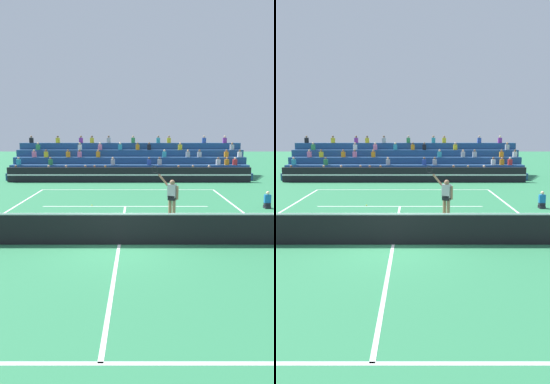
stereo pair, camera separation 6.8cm
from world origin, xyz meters
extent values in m
plane|color=#2D7A4C|center=(0.00, 0.00, 0.00)|extent=(120.00, 120.00, 0.00)
cube|color=white|center=(0.00, 11.90, 0.00)|extent=(11.00, 0.10, 0.01)
cube|color=white|center=(0.00, -6.43, 0.00)|extent=(8.25, 0.10, 0.01)
cube|color=white|center=(0.00, 6.43, 0.00)|extent=(8.25, 0.10, 0.01)
cube|color=white|center=(0.00, 0.00, 0.00)|extent=(0.10, 12.85, 0.01)
cube|color=black|center=(0.00, 0.00, 0.50)|extent=(11.90, 0.02, 1.00)
cube|color=white|center=(0.00, 0.00, 1.03)|extent=(11.90, 0.04, 0.06)
cube|color=black|center=(0.00, 15.60, 0.55)|extent=(18.00, 0.24, 1.10)
cube|color=white|center=(0.00, 15.47, 0.55)|extent=(18.00, 0.02, 0.10)
cube|color=navy|center=(0.00, 16.88, 0.28)|extent=(18.88, 0.95, 0.55)
cube|color=#338C4C|center=(4.88, 16.71, 0.77)|extent=(0.32, 0.22, 0.44)
sphere|color=#9E7051|center=(4.88, 16.71, 1.09)|extent=(0.18, 0.18, 0.18)
cube|color=#338C4C|center=(-6.20, 16.71, 0.77)|extent=(0.32, 0.22, 0.44)
sphere|color=tan|center=(-6.20, 16.71, 1.09)|extent=(0.18, 0.18, 0.18)
cube|color=#2D4CA5|center=(-3.37, 16.71, 0.77)|extent=(0.32, 0.22, 0.44)
sphere|color=#9E7051|center=(-3.37, 16.71, 1.09)|extent=(0.18, 0.18, 0.18)
cube|color=yellow|center=(-1.83, 16.71, 0.77)|extent=(0.32, 0.22, 0.44)
sphere|color=brown|center=(-1.83, 16.71, 1.09)|extent=(0.18, 0.18, 0.18)
cube|color=black|center=(-8.71, 16.71, 0.77)|extent=(0.32, 0.22, 0.44)
sphere|color=brown|center=(-8.71, 16.71, 1.09)|extent=(0.18, 0.18, 0.18)
cube|color=orange|center=(3.78, 16.71, 0.77)|extent=(0.32, 0.22, 0.44)
sphere|color=#9E7051|center=(3.78, 16.71, 1.09)|extent=(0.18, 0.18, 0.18)
cube|color=red|center=(-2.66, 16.71, 0.77)|extent=(0.32, 0.22, 0.44)
sphere|color=brown|center=(-2.66, 16.71, 1.09)|extent=(0.18, 0.18, 0.18)
cube|color=silver|center=(6.12, 16.71, 0.77)|extent=(0.32, 0.22, 0.44)
sphere|color=beige|center=(6.12, 16.71, 1.09)|extent=(0.18, 0.18, 0.18)
cube|color=silver|center=(-4.86, 16.71, 0.77)|extent=(0.32, 0.22, 0.44)
sphere|color=tan|center=(-4.86, 16.71, 1.09)|extent=(0.18, 0.18, 0.18)
cube|color=navy|center=(0.00, 17.83, 0.55)|extent=(18.88, 0.95, 1.10)
cube|color=#B2B2B7|center=(-1.32, 17.66, 1.32)|extent=(0.32, 0.22, 0.44)
sphere|color=tan|center=(-1.32, 17.66, 1.64)|extent=(0.18, 0.18, 0.18)
cube|color=#B2B2B7|center=(2.38, 17.66, 1.32)|extent=(0.32, 0.22, 0.44)
sphere|color=brown|center=(2.38, 17.66, 1.64)|extent=(0.18, 0.18, 0.18)
cube|color=silver|center=(7.01, 17.66, 1.32)|extent=(0.32, 0.22, 0.44)
sphere|color=brown|center=(7.01, 17.66, 1.64)|extent=(0.18, 0.18, 0.18)
cube|color=orange|center=(7.70, 17.66, 1.32)|extent=(0.32, 0.22, 0.44)
sphere|color=#9E7051|center=(7.70, 17.66, 1.64)|extent=(0.18, 0.18, 0.18)
cube|color=#338C4C|center=(-6.25, 17.66, 1.32)|extent=(0.32, 0.22, 0.44)
sphere|color=brown|center=(-6.25, 17.66, 1.64)|extent=(0.18, 0.18, 0.18)
cube|color=red|center=(8.34, 17.66, 1.32)|extent=(0.32, 0.22, 0.44)
sphere|color=beige|center=(8.34, 17.66, 1.64)|extent=(0.18, 0.18, 0.18)
cube|color=teal|center=(-8.78, 17.66, 1.32)|extent=(0.32, 0.22, 0.44)
sphere|color=tan|center=(-8.78, 17.66, 1.64)|extent=(0.18, 0.18, 0.18)
cube|color=#2D4CA5|center=(1.55, 17.66, 1.32)|extent=(0.32, 0.22, 0.44)
sphere|color=brown|center=(1.55, 17.66, 1.64)|extent=(0.18, 0.18, 0.18)
cube|color=navy|center=(0.00, 18.78, 0.83)|extent=(18.88, 0.95, 1.65)
cube|color=silver|center=(8.96, 18.61, 1.87)|extent=(0.32, 0.22, 0.44)
sphere|color=brown|center=(8.96, 18.61, 2.19)|extent=(0.18, 0.18, 0.18)
cube|color=#B2B2B7|center=(5.68, 18.61, 1.87)|extent=(0.32, 0.22, 0.44)
sphere|color=brown|center=(5.68, 18.61, 2.19)|extent=(0.18, 0.18, 0.18)
cube|color=orange|center=(-5.02, 18.61, 1.87)|extent=(0.32, 0.22, 0.44)
sphere|color=brown|center=(-5.02, 18.61, 2.19)|extent=(0.18, 0.18, 0.18)
cube|color=teal|center=(2.82, 18.61, 1.87)|extent=(0.32, 0.22, 0.44)
sphere|color=beige|center=(2.82, 18.61, 2.19)|extent=(0.18, 0.18, 0.18)
cube|color=pink|center=(-7.79, 18.61, 1.87)|extent=(0.32, 0.22, 0.44)
sphere|color=tan|center=(-7.79, 18.61, 2.19)|extent=(0.18, 0.18, 0.18)
cube|color=orange|center=(7.86, 18.61, 1.87)|extent=(0.32, 0.22, 0.44)
sphere|color=brown|center=(7.86, 18.61, 2.19)|extent=(0.18, 0.18, 0.18)
cube|color=yellow|center=(-6.81, 18.61, 1.87)|extent=(0.32, 0.22, 0.44)
sphere|color=brown|center=(-6.81, 18.61, 2.19)|extent=(0.18, 0.18, 0.18)
cube|color=orange|center=(-2.58, 18.61, 1.87)|extent=(0.32, 0.22, 0.44)
sphere|color=#9E7051|center=(-2.58, 18.61, 2.19)|extent=(0.18, 0.18, 0.18)
cube|color=pink|center=(-4.09, 18.61, 1.87)|extent=(0.32, 0.22, 0.44)
sphere|color=brown|center=(-4.09, 18.61, 2.19)|extent=(0.18, 0.18, 0.18)
cube|color=#B2B2B7|center=(4.73, 18.61, 1.87)|extent=(0.32, 0.22, 0.44)
sphere|color=tan|center=(4.73, 18.61, 2.19)|extent=(0.18, 0.18, 0.18)
cube|color=navy|center=(0.00, 19.73, 1.10)|extent=(18.88, 0.95, 2.20)
cube|color=#B2B2B7|center=(8.54, 19.56, 2.42)|extent=(0.32, 0.22, 0.44)
sphere|color=#9E7051|center=(8.54, 19.56, 2.74)|extent=(0.18, 0.18, 0.18)
cube|color=yellow|center=(4.20, 19.56, 2.42)|extent=(0.32, 0.22, 0.44)
sphere|color=tan|center=(4.20, 19.56, 2.74)|extent=(0.18, 0.18, 0.18)
cube|color=pink|center=(-2.51, 19.56, 2.42)|extent=(0.32, 0.22, 0.44)
sphere|color=beige|center=(-2.51, 19.56, 2.74)|extent=(0.18, 0.18, 0.18)
cube|color=#338C4C|center=(-7.70, 19.56, 2.42)|extent=(0.32, 0.22, 0.44)
sphere|color=tan|center=(-7.70, 19.56, 2.74)|extent=(0.18, 0.18, 0.18)
cube|color=orange|center=(0.64, 19.56, 2.42)|extent=(0.32, 0.22, 0.44)
sphere|color=brown|center=(0.64, 19.56, 2.74)|extent=(0.18, 0.18, 0.18)
cube|color=teal|center=(-0.83, 19.56, 2.42)|extent=(0.32, 0.22, 0.44)
sphere|color=beige|center=(-0.83, 19.56, 2.74)|extent=(0.18, 0.18, 0.18)
cube|color=black|center=(1.60, 19.56, 2.42)|extent=(0.32, 0.22, 0.44)
sphere|color=brown|center=(1.60, 19.56, 2.74)|extent=(0.18, 0.18, 0.18)
cube|color=silver|center=(-4.19, 19.56, 2.42)|extent=(0.32, 0.22, 0.44)
sphere|color=tan|center=(-4.19, 19.56, 2.74)|extent=(0.18, 0.18, 0.18)
cube|color=navy|center=(0.00, 20.68, 1.38)|extent=(18.88, 0.95, 2.75)
cube|color=#338C4C|center=(0.26, 20.51, 2.97)|extent=(0.32, 0.22, 0.44)
sphere|color=tan|center=(0.26, 20.51, 3.29)|extent=(0.18, 0.18, 0.18)
cube|color=#B2B2B7|center=(-1.85, 20.51, 2.97)|extent=(0.32, 0.22, 0.44)
sphere|color=brown|center=(-1.85, 20.51, 3.29)|extent=(0.18, 0.18, 0.18)
cube|color=purple|center=(8.13, 20.51, 2.97)|extent=(0.32, 0.22, 0.44)
sphere|color=beige|center=(8.13, 20.51, 3.29)|extent=(0.18, 0.18, 0.18)
cube|color=yellow|center=(3.33, 20.51, 2.97)|extent=(0.32, 0.22, 0.44)
sphere|color=#9E7051|center=(3.33, 20.51, 3.29)|extent=(0.18, 0.18, 0.18)
cube|color=black|center=(-8.49, 20.51, 2.97)|extent=(0.32, 0.22, 0.44)
sphere|color=#9E7051|center=(-8.49, 20.51, 3.29)|extent=(0.18, 0.18, 0.18)
cube|color=#2D4CA5|center=(6.36, 20.51, 2.97)|extent=(0.32, 0.22, 0.44)
sphere|color=tan|center=(6.36, 20.51, 3.29)|extent=(0.18, 0.18, 0.18)
cube|color=yellow|center=(-3.29, 20.51, 2.97)|extent=(0.32, 0.22, 0.44)
sphere|color=brown|center=(-3.29, 20.51, 3.29)|extent=(0.18, 0.18, 0.18)
cube|color=teal|center=(2.41, 20.51, 2.97)|extent=(0.32, 0.22, 0.44)
sphere|color=#9E7051|center=(2.41, 20.51, 3.29)|extent=(0.18, 0.18, 0.18)
cube|color=purple|center=(-4.23, 20.51, 2.97)|extent=(0.32, 0.22, 0.44)
sphere|color=brown|center=(-4.23, 20.51, 3.29)|extent=(0.18, 0.18, 0.18)
cube|color=yellow|center=(-6.23, 20.51, 2.97)|extent=(0.32, 0.22, 0.44)
sphere|color=brown|center=(-6.23, 20.51, 3.29)|extent=(0.18, 0.18, 0.18)
cube|color=black|center=(6.94, 5.97, 0.06)|extent=(0.28, 0.36, 0.12)
cube|color=black|center=(6.94, 5.97, 0.18)|extent=(0.28, 0.24, 0.18)
cube|color=#1966B2|center=(6.94, 5.97, 0.47)|extent=(0.30, 0.18, 0.40)
sphere|color=beige|center=(6.94, 5.97, 0.76)|extent=(0.17, 0.17, 0.17)
cylinder|color=#9E7051|center=(2.14, 3.46, 0.45)|extent=(0.14, 0.14, 0.90)
cylinder|color=#9E7051|center=(1.99, 3.65, 0.45)|extent=(0.14, 0.14, 0.90)
cube|color=black|center=(2.06, 3.53, 0.94)|extent=(0.38, 0.34, 0.20)
cube|color=#B2B2B7|center=(2.06, 3.53, 1.24)|extent=(0.41, 0.36, 0.56)
sphere|color=#9E7051|center=(2.06, 3.53, 1.60)|extent=(0.22, 0.22, 0.22)
cube|color=white|center=(2.12, 3.43, 0.04)|extent=(0.24, 0.28, 0.09)
cube|color=white|center=(1.97, 3.61, 0.04)|extent=(0.24, 0.28, 0.09)
cylinder|color=#9E7051|center=(2.27, 3.41, 1.18)|extent=(0.09, 0.09, 0.56)
cylinder|color=#9E7051|center=(1.70, 3.75, 1.68)|extent=(0.46, 0.33, 0.50)
cylinder|color=black|center=(1.46, 3.90, 1.97)|extent=(0.17, 0.12, 0.18)
torus|color=black|center=(1.35, 3.96, 2.10)|extent=(0.39, 0.25, 0.44)
sphere|color=#C6DB33|center=(-1.69, 6.57, 0.03)|extent=(0.07, 0.07, 0.07)
camera|label=1|loc=(0.59, -11.91, 3.67)|focal=35.00mm
camera|label=2|loc=(0.66, -11.91, 3.67)|focal=35.00mm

